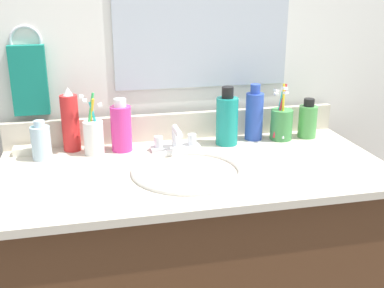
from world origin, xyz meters
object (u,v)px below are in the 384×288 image
at_px(bottle_soap_pink, 121,127).
at_px(bottle_spray_red, 70,122).
at_px(bottle_mouthwash_teal, 227,119).
at_px(bottle_toner_green, 308,120).
at_px(cup_white_ceramic, 94,136).
at_px(soap_bar, 24,151).
at_px(bottle_gel_clear, 41,142).
at_px(hand_towel, 29,80).
at_px(cup_green, 281,123).
at_px(faucet, 176,142).
at_px(bottle_shampoo_blue, 254,115).

bearing_deg(bottle_soap_pink, bottle_spray_red, 166.24).
bearing_deg(bottle_mouthwash_teal, bottle_soap_pink, 177.88).
height_order(bottle_toner_green, cup_white_ceramic, cup_white_ceramic).
bearing_deg(bottle_soap_pink, soap_bar, 174.40).
height_order(bottle_mouthwash_teal, bottle_soap_pink, bottle_mouthwash_teal).
relative_size(bottle_gel_clear, bottle_mouthwash_teal, 0.63).
xyz_separation_m(hand_towel, cup_white_ceramic, (0.18, -0.11, -0.16)).
relative_size(bottle_spray_red, cup_green, 1.06).
distance_m(bottle_mouthwash_teal, cup_white_ceramic, 0.44).
bearing_deg(soap_bar, hand_towel, 66.48).
relative_size(hand_towel, soap_bar, 3.44).
height_order(faucet, cup_green, cup_green).
distance_m(faucet, bottle_spray_red, 0.34).
relative_size(bottle_toner_green, bottle_soap_pink, 0.80).
bearing_deg(bottle_shampoo_blue, hand_towel, 173.22).
xyz_separation_m(bottle_spray_red, cup_white_ceramic, (0.07, -0.05, -0.04)).
bearing_deg(bottle_spray_red, hand_towel, 151.12).
distance_m(bottle_spray_red, bottle_toner_green, 0.80).
height_order(hand_towel, cup_green, hand_towel).
bearing_deg(bottle_shampoo_blue, soap_bar, 178.99).
bearing_deg(faucet, soap_bar, 172.11).
distance_m(bottle_shampoo_blue, bottle_gel_clear, 0.70).
relative_size(cup_white_ceramic, soap_bar, 3.07).
relative_size(hand_towel, bottle_shampoo_blue, 1.15).
xyz_separation_m(cup_white_ceramic, cup_green, (0.63, 0.00, -0.00)).
relative_size(hand_towel, faucet, 1.38).
bearing_deg(soap_bar, bottle_spray_red, 3.23).
height_order(bottle_shampoo_blue, bottle_mouthwash_teal, bottle_mouthwash_teal).
height_order(bottle_mouthwash_teal, soap_bar, bottle_mouthwash_teal).
distance_m(bottle_toner_green, cup_white_ceramic, 0.73).
distance_m(bottle_gel_clear, cup_green, 0.79).
xyz_separation_m(bottle_toner_green, bottle_soap_pink, (-0.64, 0.00, 0.02)).
xyz_separation_m(bottle_shampoo_blue, soap_bar, (-0.76, 0.01, -0.07)).
relative_size(faucet, bottle_toner_green, 1.17).
xyz_separation_m(faucet, bottle_spray_red, (-0.33, 0.07, 0.07)).
height_order(bottle_soap_pink, soap_bar, bottle_soap_pink).
relative_size(bottle_toner_green, bottle_gel_clear, 1.12).
distance_m(faucet, bottle_gel_clear, 0.42).
height_order(faucet, bottle_mouthwash_teal, bottle_mouthwash_teal).
bearing_deg(bottle_mouthwash_teal, faucet, -172.64).
bearing_deg(bottle_toner_green, faucet, -176.10).
distance_m(faucet, cup_green, 0.38).
bearing_deg(hand_towel, bottle_spray_red, -28.88).
height_order(faucet, cup_white_ceramic, cup_white_ceramic).
height_order(bottle_soap_pink, cup_white_ceramic, cup_white_ceramic).
relative_size(faucet, bottle_spray_red, 0.78).
xyz_separation_m(bottle_mouthwash_teal, soap_bar, (-0.65, 0.04, -0.07)).
relative_size(bottle_gel_clear, soap_bar, 1.90).
height_order(bottle_spray_red, bottle_soap_pink, bottle_spray_red).
bearing_deg(faucet, bottle_spray_red, 167.18).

